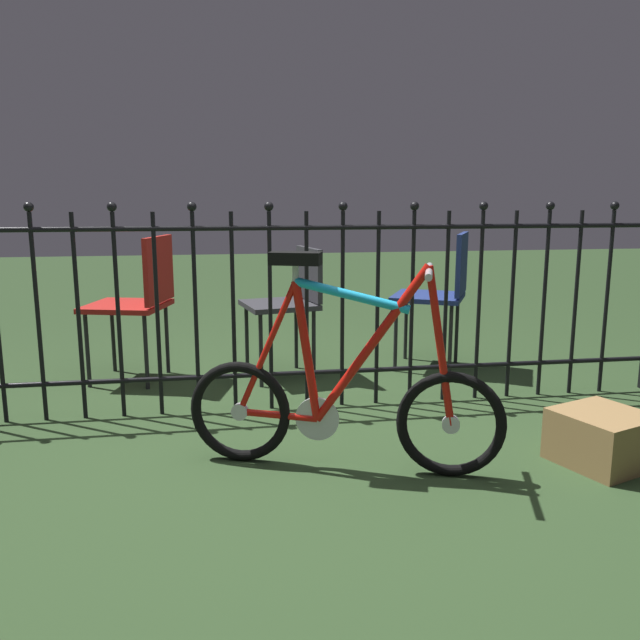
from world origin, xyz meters
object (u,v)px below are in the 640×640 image
object	(u,v)px
bicycle	(342,397)
chair_red	(140,294)
chair_charcoal	(291,297)
chair_navy	(442,287)
display_crate	(602,438)

from	to	relation	value
bicycle	chair_red	size ratio (longest dim) A/B	1.42
chair_charcoal	bicycle	bearing A→B (deg)	-88.23
chair_charcoal	chair_navy	distance (m)	0.97
bicycle	chair_navy	size ratio (longest dim) A/B	1.41
bicycle	chair_charcoal	size ratio (longest dim) A/B	1.56
chair_red	chair_charcoal	xyz separation A→B (m)	(0.89, -0.05, -0.03)
bicycle	display_crate	size ratio (longest dim) A/B	3.64
chair_charcoal	chair_navy	xyz separation A→B (m)	(0.97, 0.03, 0.04)
bicycle	chair_red	xyz separation A→B (m)	(-0.93, 1.45, 0.22)
chair_red	display_crate	world-z (taller)	chair_red
chair_red	chair_navy	xyz separation A→B (m)	(1.86, -0.02, 0.01)
chair_charcoal	chair_red	bearing A→B (deg)	176.83
bicycle	chair_navy	world-z (taller)	bicycle
chair_navy	display_crate	xyz separation A→B (m)	(0.15, -1.55, -0.42)
chair_red	display_crate	xyz separation A→B (m)	(2.01, -1.57, -0.41)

